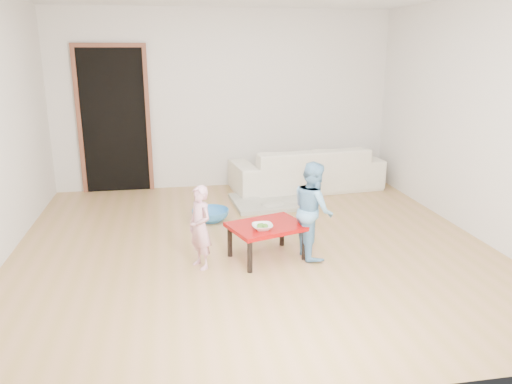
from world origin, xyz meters
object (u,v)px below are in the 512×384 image
object	(u,v)px
red_table	(267,241)
child_pink	(200,227)
sofa	(306,168)
basin	(211,215)
bowl	(262,227)
child_blue	(313,210)

from	to	relation	value
red_table	child_pink	world-z (taller)	child_pink
sofa	basin	size ratio (longest dim) A/B	4.86
sofa	basin	world-z (taller)	sofa
child_pink	basin	xyz separation A→B (m)	(0.21, 1.34, -0.34)
child_pink	basin	size ratio (longest dim) A/B	1.80
sofa	child_pink	size ratio (longest dim) A/B	2.70
sofa	red_table	bearing A→B (deg)	59.59
bowl	child_blue	size ratio (longest dim) A/B	0.21
red_table	child_pink	xyz separation A→B (m)	(-0.67, -0.10, 0.23)
child_blue	basin	xyz separation A→B (m)	(-0.93, 1.24, -0.42)
bowl	basin	bearing A→B (deg)	105.98
bowl	red_table	bearing A→B (deg)	60.38
child_pink	basin	world-z (taller)	child_pink
sofa	child_pink	xyz separation A→B (m)	(-1.74, -2.52, 0.09)
sofa	basin	distance (m)	1.95
child_blue	basin	bearing A→B (deg)	33.31
child_pink	child_blue	bearing A→B (deg)	65.40
red_table	bowl	world-z (taller)	bowl
child_blue	sofa	bearing A→B (deg)	-17.44
basin	child_blue	bearing A→B (deg)	-53.35
red_table	child_pink	size ratio (longest dim) A/B	0.88
child_blue	basin	size ratio (longest dim) A/B	2.16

